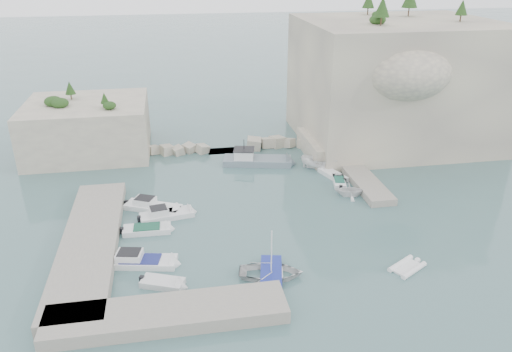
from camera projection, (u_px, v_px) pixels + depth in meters
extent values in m
plane|color=#476B6B|center=(266.00, 227.00, 50.37)|extent=(400.00, 400.00, 0.00)
cube|color=beige|center=(394.00, 82.00, 71.25)|extent=(26.00, 22.00, 17.00)
cube|color=beige|center=(334.00, 146.00, 68.12)|extent=(8.00, 10.00, 2.50)
cube|color=beige|center=(88.00, 127.00, 68.26)|extent=(16.00, 14.00, 7.00)
cube|color=#9E9689|center=(90.00, 243.00, 46.55)|extent=(5.00, 24.00, 1.10)
cube|color=#9E9689|center=(167.00, 314.00, 37.32)|extent=(18.00, 4.00, 1.10)
cube|color=#9E9689|center=(358.00, 175.00, 61.34)|extent=(3.00, 16.00, 0.80)
cube|color=beige|center=(229.00, 146.00, 69.72)|extent=(28.00, 3.00, 1.40)
imported|color=silver|center=(271.00, 277.00, 42.61)|extent=(6.15, 4.94, 1.13)
imported|color=white|center=(349.00, 196.00, 56.81)|extent=(4.03, 3.68, 1.81)
imported|color=white|center=(320.00, 169.00, 63.99)|extent=(5.47, 3.81, 1.98)
cylinder|color=white|center=(272.00, 250.00, 41.52)|extent=(0.10, 0.10, 4.20)
cone|color=#1E4219|center=(382.00, 7.00, 61.57)|extent=(1.96, 1.96, 2.45)
cone|color=#1E4219|center=(462.00, 7.00, 65.46)|extent=(1.57, 1.57, 1.96)
cone|color=#1E4219|center=(369.00, 0.00, 72.92)|extent=(1.79, 1.79, 2.24)
cone|color=#1E4219|center=(70.00, 88.00, 67.66)|extent=(1.40, 1.40, 1.75)
cone|color=#1E4219|center=(104.00, 98.00, 64.09)|extent=(1.12, 1.12, 1.40)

